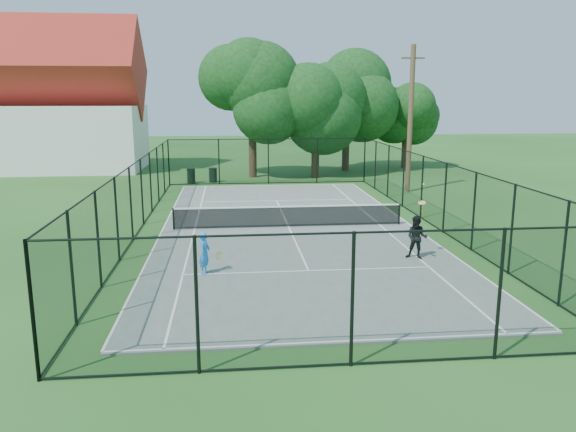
{
  "coord_description": "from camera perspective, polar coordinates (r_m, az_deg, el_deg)",
  "views": [
    {
      "loc": [
        -2.5,
        -24.0,
        5.72
      ],
      "look_at": [
        -0.34,
        -3.0,
        1.2
      ],
      "focal_mm": 35.0,
      "sensor_mm": 36.0,
      "label": 1
    }
  ],
  "objects": [
    {
      "name": "utility_pole",
      "position": [
        34.73,
        12.33,
        9.63
      ],
      "size": [
        1.4,
        0.3,
        8.68
      ],
      "color": "#4C3823",
      "rests_on": "ground"
    },
    {
      "name": "player_black",
      "position": [
        20.33,
        12.96,
        -2.13
      ],
      "size": [
        0.93,
        0.98,
        2.62
      ],
      "color": "black",
      "rests_on": "tennis_court"
    },
    {
      "name": "tennis_net",
      "position": [
        24.67,
        0.06,
        0.06
      ],
      "size": [
        10.08,
        0.08,
        0.95
      ],
      "color": "black",
      "rests_on": "tennis_court"
    },
    {
      "name": "building",
      "position": [
        48.24,
        -23.76,
        10.14
      ],
      "size": [
        15.3,
        8.15,
        11.87
      ],
      "color": "silver",
      "rests_on": "ground"
    },
    {
      "name": "trash_bin_right",
      "position": [
        38.37,
        -7.63,
        4.15
      ],
      "size": [
        0.58,
        0.58,
        0.98
      ],
      "color": "black",
      "rests_on": "ground"
    },
    {
      "name": "tree_far_right",
      "position": [
        46.42,
        11.94,
        9.42
      ],
      "size": [
        4.61,
        4.61,
        6.1
      ],
      "color": "#332114",
      "rests_on": "ground"
    },
    {
      "name": "tree_near_right",
      "position": [
        44.08,
        5.97,
        11.03
      ],
      "size": [
        5.66,
        5.66,
        7.81
      ],
      "color": "#332114",
      "rests_on": "ground"
    },
    {
      "name": "tree_near_left",
      "position": [
        40.31,
        -3.68,
        11.69
      ],
      "size": [
        6.81,
        6.81,
        8.88
      ],
      "color": "#332114",
      "rests_on": "ground"
    },
    {
      "name": "fence",
      "position": [
        24.5,
        0.07,
        2.16
      ],
      "size": [
        13.1,
        26.1,
        3.0
      ],
      "color": "black",
      "rests_on": "ground"
    },
    {
      "name": "tennis_court",
      "position": [
        24.79,
        0.06,
        -1.18
      ],
      "size": [
        11.0,
        24.0,
        0.06
      ],
      "primitive_type": "cube",
      "color": "#586861",
      "rests_on": "ground"
    },
    {
      "name": "tree_near_mid",
      "position": [
        39.99,
        2.84,
        10.53
      ],
      "size": [
        5.78,
        5.78,
        7.55
      ],
      "color": "#332114",
      "rests_on": "ground"
    },
    {
      "name": "trash_bin_left",
      "position": [
        38.1,
        -9.82,
        4.06
      ],
      "size": [
        0.58,
        0.58,
        1.02
      ],
      "color": "black",
      "rests_on": "ground"
    },
    {
      "name": "player_blue",
      "position": [
        18.38,
        -8.45,
        -3.73
      ],
      "size": [
        0.82,
        0.58,
        1.39
      ],
      "color": "#1C86F2",
      "rests_on": "tennis_court"
    },
    {
      "name": "ground",
      "position": [
        24.8,
        0.06,
        -1.25
      ],
      "size": [
        120.0,
        120.0,
        0.0
      ],
      "primitive_type": "plane",
      "color": "#1F4E1A"
    }
  ]
}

